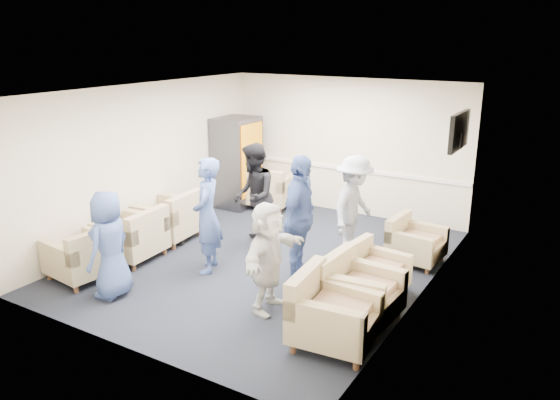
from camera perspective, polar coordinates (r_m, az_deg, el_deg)
The scene contains 25 objects.
floor at distance 8.85m, azimuth -1.49°, elevation -6.30°, with size 6.00×6.00×0.00m, color black.
ceiling at distance 8.17m, azimuth -1.64°, elevation 11.38°, with size 6.00×6.00×0.00m, color white.
back_wall at distance 10.99m, azimuth 6.90°, elevation 5.58°, with size 5.00×0.02×2.70m, color beige.
front_wall at distance 6.21m, azimuth -16.62°, elevation -3.95°, with size 5.00×0.02×2.70m, color beige.
left_wall at distance 9.94m, azimuth -13.85°, elevation 4.01°, with size 0.02×6.00×2.70m, color beige.
right_wall at distance 7.42m, azimuth 14.96°, elevation -0.42°, with size 0.02×6.00×2.70m, color beige.
chair_rail at distance 11.07m, azimuth 6.78°, elevation 3.28°, with size 4.98×0.04×0.06m, color white.
tv at distance 8.98m, azimuth 18.21°, elevation 6.85°, with size 0.10×1.00×0.58m.
armchair_left_near at distance 8.57m, azimuth -19.76°, elevation -5.65°, with size 0.97×0.97×0.69m.
armchair_left_mid at distance 9.08m, azimuth -15.04°, elevation -3.84°, with size 0.95×0.95×0.72m.
armchair_left_far at distance 9.78m, azimuth -11.29°, elevation -2.01°, with size 1.01×1.01×0.75m.
armchair_right_near at distance 6.49m, azimuth 5.34°, elevation -11.84°, with size 1.01×1.01×0.74m.
armchair_right_midnear at distance 7.03m, azimuth 7.96°, elevation -9.71°, with size 0.94×0.94×0.71m.
armchair_right_midfar at distance 7.79m, azimuth 9.61°, elevation -7.46°, with size 0.84×0.84×0.61m.
armchair_right_far at distance 8.93m, azimuth 13.75°, elevation -4.44°, with size 0.84×0.84×0.62m.
armchair_corner at distance 11.38m, azimuth -1.19°, elevation 1.01°, with size 1.06×1.06×0.74m.
vending_machine at distance 11.41m, azimuth -4.49°, elevation 3.95°, with size 0.76×0.89×1.87m.
backpack at distance 9.61m, azimuth -10.93°, elevation -2.96°, with size 0.37×0.33×0.53m.
pillow at distance 8.52m, azimuth -19.88°, elevation -4.56°, with size 0.40×0.30×0.12m, color white.
person_front_left at distance 7.78m, azimuth -17.40°, elevation -4.46°, with size 0.74×0.48×1.50m, color #40599B.
person_mid_left at distance 8.25m, azimuth -7.62°, elevation -1.62°, with size 0.64×0.42×1.77m, color #40599B.
person_back_left at distance 9.13m, azimuth -2.78°, elevation 0.38°, with size 0.87×0.68×1.79m, color black.
person_back_right at distance 8.81m, azimuth 7.74°, elevation -0.74°, with size 1.08×0.62×1.68m, color silver.
person_mid_right at distance 7.93m, azimuth 2.08°, elevation -1.90°, with size 1.09×0.45×1.86m, color #40599B.
person_front_right at distance 7.06m, azimuth -1.24°, elevation -5.99°, with size 1.37×0.44×1.48m, color silver.
Camera 1 is at (4.38, -6.85, 3.49)m, focal length 35.00 mm.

